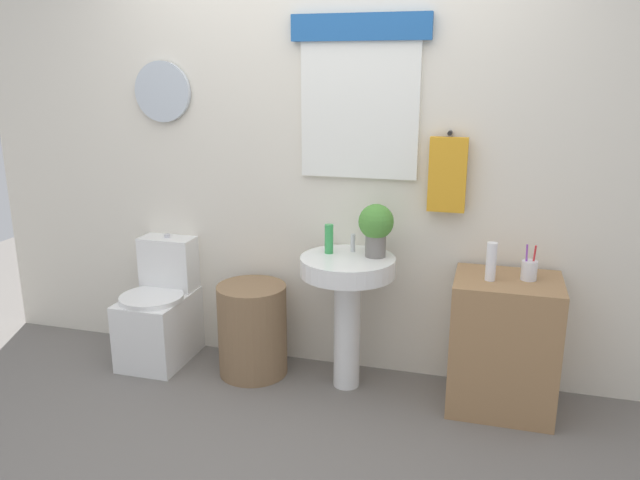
# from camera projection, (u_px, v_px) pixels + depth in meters

# --- Properties ---
(ground_plane) EXTENTS (8.00, 8.00, 0.00)m
(ground_plane) POSITION_uv_depth(u_px,v_px,m) (256.00, 465.00, 2.84)
(ground_plane) COLOR slate
(back_wall) EXTENTS (4.40, 0.18, 2.60)m
(back_wall) POSITION_uv_depth(u_px,v_px,m) (324.00, 150.00, 3.56)
(back_wall) COLOR silver
(back_wall) RESTS_ON ground_plane
(toilet) EXTENTS (0.38, 0.51, 0.77)m
(toilet) POSITION_uv_depth(u_px,v_px,m) (161.00, 313.00, 3.83)
(toilet) COLOR white
(toilet) RESTS_ON ground_plane
(laundry_hamper) EXTENTS (0.41, 0.41, 0.55)m
(laundry_hamper) POSITION_uv_depth(u_px,v_px,m) (252.00, 330.00, 3.65)
(laundry_hamper) COLOR #846647
(laundry_hamper) RESTS_ON ground_plane
(pedestal_sink) EXTENTS (0.52, 0.52, 0.77)m
(pedestal_sink) POSITION_uv_depth(u_px,v_px,m) (347.00, 290.00, 3.42)
(pedestal_sink) COLOR white
(pedestal_sink) RESTS_ON ground_plane
(faucet) EXTENTS (0.03, 0.03, 0.10)m
(faucet) POSITION_uv_depth(u_px,v_px,m) (353.00, 243.00, 3.46)
(faucet) COLOR silver
(faucet) RESTS_ON pedestal_sink
(wooden_cabinet) EXTENTS (0.54, 0.44, 0.72)m
(wooden_cabinet) POSITION_uv_depth(u_px,v_px,m) (503.00, 344.00, 3.25)
(wooden_cabinet) COLOR #9E754C
(wooden_cabinet) RESTS_ON ground_plane
(soap_bottle) EXTENTS (0.05, 0.05, 0.16)m
(soap_bottle) POSITION_uv_depth(u_px,v_px,m) (329.00, 239.00, 3.42)
(soap_bottle) COLOR green
(soap_bottle) RESTS_ON pedestal_sink
(potted_plant) EXTENTS (0.19, 0.19, 0.29)m
(potted_plant) POSITION_uv_depth(u_px,v_px,m) (376.00, 226.00, 3.34)
(potted_plant) COLOR slate
(potted_plant) RESTS_ON pedestal_sink
(lotion_bottle) EXTENTS (0.05, 0.05, 0.20)m
(lotion_bottle) POSITION_uv_depth(u_px,v_px,m) (491.00, 262.00, 3.12)
(lotion_bottle) COLOR white
(lotion_bottle) RESTS_ON wooden_cabinet
(toothbrush_cup) EXTENTS (0.08, 0.08, 0.19)m
(toothbrush_cup) POSITION_uv_depth(u_px,v_px,m) (529.00, 270.00, 3.14)
(toothbrush_cup) COLOR silver
(toothbrush_cup) RESTS_ON wooden_cabinet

